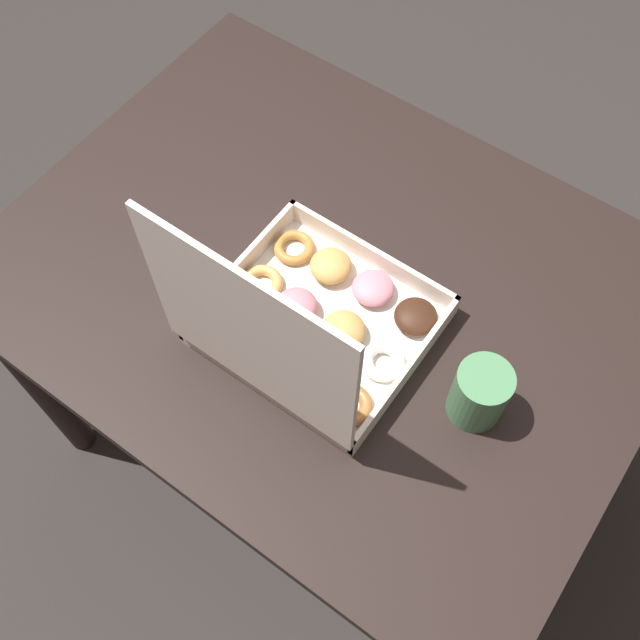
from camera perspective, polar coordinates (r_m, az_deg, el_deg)
ground_plane at (r=1.79m, az=0.35°, el=-8.79°), size 8.00×8.00×0.00m
dining_table at (r=1.25m, az=0.49°, el=0.57°), size 1.01×0.77×0.70m
donut_box at (r=1.05m, az=-1.02°, el=-0.20°), size 0.31×0.29×0.34m
coffee_mug at (r=1.03m, az=12.08°, el=-5.45°), size 0.08×0.08×0.10m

